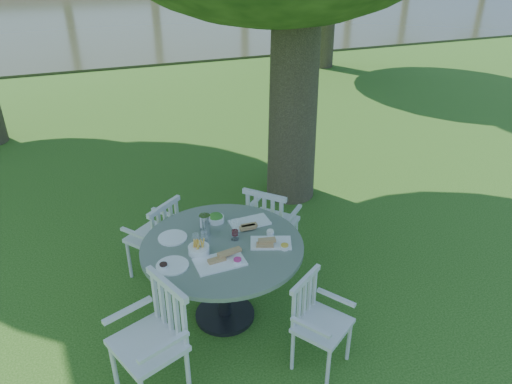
# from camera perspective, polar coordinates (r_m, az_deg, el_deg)

# --- Properties ---
(ground) EXTENTS (140.00, 140.00, 0.00)m
(ground) POSITION_cam_1_polar(r_m,az_deg,el_deg) (5.46, 0.69, -8.81)
(ground) COLOR #1A430D
(ground) RESTS_ON ground
(table) EXTENTS (1.43, 1.43, 0.82)m
(table) POSITION_cam_1_polar(r_m,az_deg,el_deg) (4.49, -3.81, -7.63)
(table) COLOR black
(table) RESTS_ON ground
(chair_ne) EXTENTS (0.65, 0.65, 0.94)m
(chair_ne) POSITION_cam_1_polar(r_m,az_deg,el_deg) (5.23, 1.45, -3.36)
(chair_ne) COLOR silver
(chair_ne) RESTS_ON ground
(chair_nw) EXTENTS (0.62, 0.61, 0.90)m
(chair_nw) POSITION_cam_1_polar(r_m,az_deg,el_deg) (5.17, -11.06, -4.70)
(chair_nw) COLOR silver
(chair_nw) RESTS_ON ground
(chair_sw) EXTENTS (0.63, 0.65, 0.99)m
(chair_sw) POSITION_cam_1_polar(r_m,az_deg,el_deg) (3.99, -11.16, -15.39)
(chair_sw) COLOR silver
(chair_sw) RESTS_ON ground
(chair_se) EXTENTS (0.57, 0.57, 0.83)m
(chair_se) POSITION_cam_1_polar(r_m,az_deg,el_deg) (4.21, 6.66, -13.87)
(chair_se) COLOR silver
(chair_se) RESTS_ON ground
(tableware) EXTENTS (1.22, 0.86, 0.20)m
(tableware) POSITION_cam_1_polar(r_m,az_deg,el_deg) (4.41, -4.69, -5.42)
(tableware) COLOR white
(tableware) RESTS_ON table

